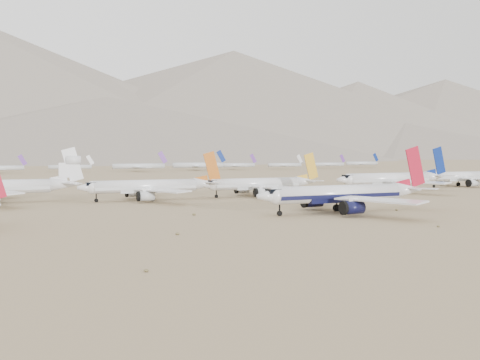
{
  "coord_description": "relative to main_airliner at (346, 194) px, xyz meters",
  "views": [
    {
      "loc": [
        -75.64,
        -114.73,
        16.24
      ],
      "look_at": [
        -3.19,
        46.02,
        7.0
      ],
      "focal_mm": 40.0,
      "sensor_mm": 36.0,
      "label": 1
    }
  ],
  "objects": [
    {
      "name": "ground",
      "position": [
        -9.21,
        -4.15,
        -4.96
      ],
      "size": [
        7000.0,
        7000.0,
        0.0
      ],
      "primitive_type": "plane",
      "color": "olive",
      "rests_on": "ground"
    },
    {
      "name": "main_airliner",
      "position": [
        0.0,
        0.0,
        0.0
      ],
      "size": [
        51.12,
        49.93,
        18.04
      ],
      "color": "silver",
      "rests_on": "ground"
    },
    {
      "name": "row2_navy_widebody",
      "position": [
        61.78,
        53.95,
        0.26
      ],
      "size": [
        52.53,
        51.36,
        18.69
      ],
      "color": "silver",
      "rests_on": "ground"
    },
    {
      "name": "row2_gold_tail",
      "position": [
        2.69,
        56.12,
        -0.45
      ],
      "size": [
        45.31,
        44.31,
        16.13
      ],
      "color": "silver",
      "rests_on": "ground"
    },
    {
      "name": "row2_orange_tail",
      "position": [
        -38.33,
        56.74,
        -0.3
      ],
      "size": [
        46.51,
        45.5,
        16.59
      ],
      "color": "silver",
      "rests_on": "ground"
    },
    {
      "name": "row2_blue_far",
      "position": [
        115.27,
        67.08,
        -0.25
      ],
      "size": [
        47.6,
        46.54,
        16.91
      ],
      "color": "silver",
      "rests_on": "ground"
    },
    {
      "name": "distant_storage_row",
      "position": [
        -7.01,
        327.51,
        -0.54
      ],
      "size": [
        571.83,
        62.43,
        15.88
      ],
      "color": "silver",
      "rests_on": "ground"
    },
    {
      "name": "mountain_range",
      "position": [
        60.97,
        1643.86,
        185.36
      ],
      "size": [
        7354.0,
        3024.0,
        470.0
      ],
      "color": "slate",
      "rests_on": "ground"
    },
    {
      "name": "foothills",
      "position": [
        517.47,
        1095.85,
        62.19
      ],
      "size": [
        4637.5,
        1395.0,
        155.0
      ],
      "color": "slate",
      "rests_on": "ground"
    },
    {
      "name": "desert_scrub",
      "position": [
        -10.73,
        -36.08,
        -4.67
      ],
      "size": [
        261.14,
        121.67,
        0.63
      ],
      "color": "brown",
      "rests_on": "ground"
    }
  ]
}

